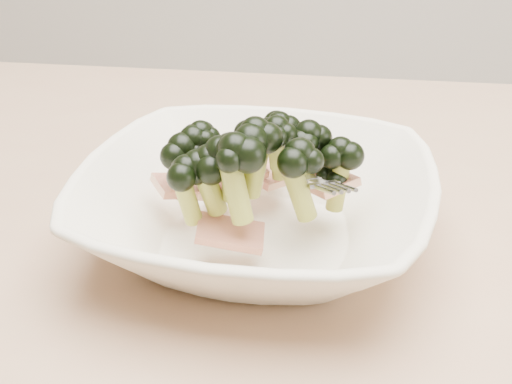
% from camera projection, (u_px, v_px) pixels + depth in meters
% --- Properties ---
extents(dining_table, '(1.20, 0.80, 0.75)m').
position_uv_depth(dining_table, '(363.00, 314.00, 0.67)').
color(dining_table, tan).
rests_on(dining_table, ground).
extents(broccoli_dish, '(0.31, 0.31, 0.13)m').
position_uv_depth(broccoli_dish, '(256.00, 202.00, 0.57)').
color(broccoli_dish, silver).
rests_on(broccoli_dish, dining_table).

